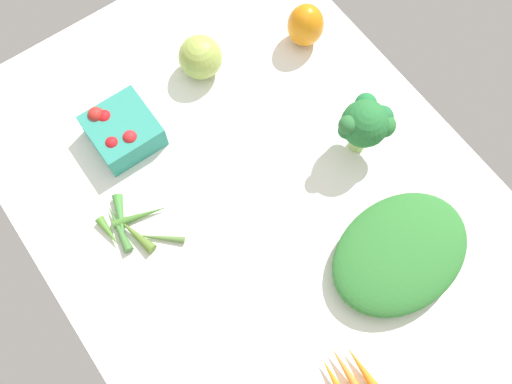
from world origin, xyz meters
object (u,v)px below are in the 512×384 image
(leafy_greens_clump, at_px, (400,253))
(heirloom_tomato_green, at_px, (200,57))
(broccoli_head, at_px, (366,123))
(okra_pile, at_px, (129,227))
(bell_pepper_orange, at_px, (306,25))
(berry_basket, at_px, (122,130))

(leafy_greens_clump, bearing_deg, heirloom_tomato_green, 6.81)
(broccoli_head, height_order, okra_pile, broccoli_head)
(bell_pepper_orange, bearing_deg, leafy_greens_clump, 162.37)
(berry_basket, distance_m, broccoli_head, 0.44)
(bell_pepper_orange, distance_m, broccoli_head, 0.25)
(heirloom_tomato_green, bearing_deg, leafy_greens_clump, -173.19)
(broccoli_head, distance_m, okra_pile, 0.45)
(broccoli_head, relative_size, heirloom_tomato_green, 1.51)
(leafy_greens_clump, relative_size, heirloom_tomato_green, 3.04)
(bell_pepper_orange, height_order, heirloom_tomato_green, bell_pepper_orange)
(berry_basket, height_order, okra_pile, berry_basket)
(berry_basket, relative_size, heirloom_tomato_green, 1.37)
(broccoli_head, relative_size, okra_pile, 0.87)
(berry_basket, height_order, leafy_greens_clump, berry_basket)
(berry_basket, relative_size, bell_pepper_orange, 1.24)
(okra_pile, bearing_deg, leafy_greens_clump, -132.21)
(broccoli_head, xyz_separation_m, okra_pile, (0.11, 0.43, -0.07))
(berry_basket, xyz_separation_m, heirloom_tomato_green, (0.04, -0.20, 0.01))
(broccoli_head, distance_m, heirloom_tomato_green, 0.34)
(broccoli_head, height_order, heirloom_tomato_green, broccoli_head)
(okra_pile, bearing_deg, heirloom_tomato_green, -55.33)
(heirloom_tomato_green, bearing_deg, bell_pepper_orange, -106.64)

